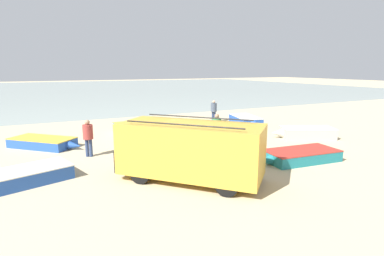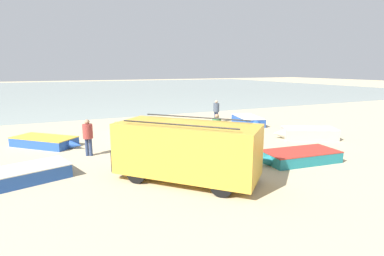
{
  "view_description": "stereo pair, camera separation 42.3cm",
  "coord_description": "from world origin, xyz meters",
  "px_view_note": "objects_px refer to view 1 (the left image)",
  "views": [
    {
      "loc": [
        -6.46,
        -13.66,
        4.2
      ],
      "look_at": [
        0.6,
        0.74,
        1.0
      ],
      "focal_mm": 28.0,
      "sensor_mm": 36.0,
      "label": 1
    },
    {
      "loc": [
        -6.08,
        -13.84,
        4.2
      ],
      "look_at": [
        0.6,
        0.74,
        1.0
      ],
      "focal_mm": 28.0,
      "sensor_mm": 36.0,
      "label": 2
    }
  ],
  "objects_px": {
    "fishing_rowboat_6": "(227,132)",
    "fisherman_1": "(217,127)",
    "fishing_rowboat_4": "(21,177)",
    "fisherman_2": "(88,135)",
    "fishing_rowboat_2": "(246,120)",
    "fishing_rowboat_5": "(299,156)",
    "fishing_rowboat_0": "(305,133)",
    "parked_van": "(190,149)",
    "fishing_rowboat_1": "(130,130)",
    "fisherman_0": "(214,109)",
    "fishing_rowboat_3": "(44,143)"
  },
  "relations": [
    {
      "from": "fishing_rowboat_6",
      "to": "fisherman_1",
      "type": "bearing_deg",
      "value": -58.59
    },
    {
      "from": "fishing_rowboat_4",
      "to": "fisherman_2",
      "type": "xyz_separation_m",
      "value": [
        2.74,
        2.59,
        0.81
      ]
    },
    {
      "from": "fishing_rowboat_2",
      "to": "fishing_rowboat_5",
      "type": "relative_size",
      "value": 0.94
    },
    {
      "from": "fisherman_2",
      "to": "fishing_rowboat_0",
      "type": "bearing_deg",
      "value": 108.29
    },
    {
      "from": "parked_van",
      "to": "fishing_rowboat_6",
      "type": "bearing_deg",
      "value": -86.37
    },
    {
      "from": "fishing_rowboat_1",
      "to": "fishing_rowboat_6",
      "type": "distance_m",
      "value": 6.29
    },
    {
      "from": "fishing_rowboat_2",
      "to": "fisherman_0",
      "type": "relative_size",
      "value": 2.24
    },
    {
      "from": "fishing_rowboat_0",
      "to": "fishing_rowboat_6",
      "type": "distance_m",
      "value": 4.76
    },
    {
      "from": "fishing_rowboat_1",
      "to": "fishing_rowboat_6",
      "type": "relative_size",
      "value": 0.88
    },
    {
      "from": "parked_van",
      "to": "fishing_rowboat_0",
      "type": "xyz_separation_m",
      "value": [
        9.42,
        3.28,
        -0.89
      ]
    },
    {
      "from": "parked_van",
      "to": "fisherman_1",
      "type": "xyz_separation_m",
      "value": [
        3.4,
        3.78,
        -0.12
      ]
    },
    {
      "from": "parked_van",
      "to": "fishing_rowboat_3",
      "type": "distance_m",
      "value": 9.39
    },
    {
      "from": "fishing_rowboat_2",
      "to": "fisherman_0",
      "type": "bearing_deg",
      "value": -123.41
    },
    {
      "from": "fishing_rowboat_1",
      "to": "fishing_rowboat_2",
      "type": "xyz_separation_m",
      "value": [
        8.85,
        -0.48,
        0.01
      ]
    },
    {
      "from": "parked_van",
      "to": "fishing_rowboat_4",
      "type": "relative_size",
      "value": 1.34
    },
    {
      "from": "fishing_rowboat_1",
      "to": "fishing_rowboat_5",
      "type": "xyz_separation_m",
      "value": [
        5.57,
        -9.09,
        -0.05
      ]
    },
    {
      "from": "fishing_rowboat_4",
      "to": "fishing_rowboat_6",
      "type": "distance_m",
      "value": 11.72
    },
    {
      "from": "fishing_rowboat_0",
      "to": "fisherman_2",
      "type": "relative_size",
      "value": 2.11
    },
    {
      "from": "fishing_rowboat_6",
      "to": "fisherman_0",
      "type": "height_order",
      "value": "fisherman_0"
    },
    {
      "from": "fishing_rowboat_2",
      "to": "fisherman_2",
      "type": "xyz_separation_m",
      "value": [
        -11.89,
        -3.6,
        0.77
      ]
    },
    {
      "from": "fishing_rowboat_3",
      "to": "fisherman_1",
      "type": "height_order",
      "value": "fisherman_1"
    },
    {
      "from": "fishing_rowboat_3",
      "to": "fishing_rowboat_4",
      "type": "bearing_deg",
      "value": -54.88
    },
    {
      "from": "parked_van",
      "to": "fisherman_0",
      "type": "xyz_separation_m",
      "value": [
        7.09,
        10.42,
        -0.16
      ]
    },
    {
      "from": "fisherman_0",
      "to": "fishing_rowboat_2",
      "type": "bearing_deg",
      "value": 94.52
    },
    {
      "from": "parked_van",
      "to": "fisherman_2",
      "type": "distance_m",
      "value": 5.82
    },
    {
      "from": "parked_van",
      "to": "fisherman_2",
      "type": "relative_size",
      "value": 2.96
    },
    {
      "from": "fishing_rowboat_5",
      "to": "fisherman_2",
      "type": "relative_size",
      "value": 2.31
    },
    {
      "from": "fisherman_0",
      "to": "fisherman_1",
      "type": "xyz_separation_m",
      "value": [
        -3.68,
        -6.65,
        0.04
      ]
    },
    {
      "from": "fishing_rowboat_0",
      "to": "fishing_rowboat_6",
      "type": "xyz_separation_m",
      "value": [
        -4.01,
        2.56,
        -0.07
      ]
    },
    {
      "from": "parked_van",
      "to": "fishing_rowboat_4",
      "type": "height_order",
      "value": "parked_van"
    },
    {
      "from": "fishing_rowboat_2",
      "to": "fishing_rowboat_4",
      "type": "distance_m",
      "value": 15.89
    },
    {
      "from": "parked_van",
      "to": "fishing_rowboat_0",
      "type": "height_order",
      "value": "parked_van"
    },
    {
      "from": "fishing_rowboat_3",
      "to": "fishing_rowboat_4",
      "type": "relative_size",
      "value": 0.93
    },
    {
      "from": "fishing_rowboat_0",
      "to": "fishing_rowboat_1",
      "type": "distance_m",
      "value": 11.05
    },
    {
      "from": "fishing_rowboat_5",
      "to": "fisherman_2",
      "type": "bearing_deg",
      "value": -24.86
    },
    {
      "from": "fishing_rowboat_1",
      "to": "fisherman_2",
      "type": "bearing_deg",
      "value": 138.1
    },
    {
      "from": "parked_van",
      "to": "fishing_rowboat_1",
      "type": "bearing_deg",
      "value": -43.52
    },
    {
      "from": "fishing_rowboat_5",
      "to": "fisherman_2",
      "type": "distance_m",
      "value": 10.0
    },
    {
      "from": "parked_van",
      "to": "fishing_rowboat_6",
      "type": "relative_size",
      "value": 1.12
    },
    {
      "from": "fishing_rowboat_0",
      "to": "fishing_rowboat_2",
      "type": "relative_size",
      "value": 0.97
    },
    {
      "from": "fishing_rowboat_1",
      "to": "fishing_rowboat_3",
      "type": "height_order",
      "value": "fishing_rowboat_1"
    },
    {
      "from": "parked_van",
      "to": "fisherman_0",
      "type": "bearing_deg",
      "value": -77.75
    },
    {
      "from": "fishing_rowboat_5",
      "to": "fishing_rowboat_6",
      "type": "height_order",
      "value": "fishing_rowboat_6"
    },
    {
      "from": "fishing_rowboat_4",
      "to": "fisherman_1",
      "type": "relative_size",
      "value": 2.18
    },
    {
      "from": "fisherman_2",
      "to": "fisherman_0",
      "type": "bearing_deg",
      "value": 144.33
    },
    {
      "from": "fishing_rowboat_5",
      "to": "fishing_rowboat_6",
      "type": "bearing_deg",
      "value": -83.08
    },
    {
      "from": "fishing_rowboat_2",
      "to": "fisherman_1",
      "type": "distance_m",
      "value": 7.29
    },
    {
      "from": "fishing_rowboat_1",
      "to": "fishing_rowboat_2",
      "type": "bearing_deg",
      "value": -98.25
    },
    {
      "from": "fishing_rowboat_1",
      "to": "fisherman_0",
      "type": "distance_m",
      "value": 7.26
    },
    {
      "from": "fishing_rowboat_3",
      "to": "fisherman_1",
      "type": "relative_size",
      "value": 2.03
    }
  ]
}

